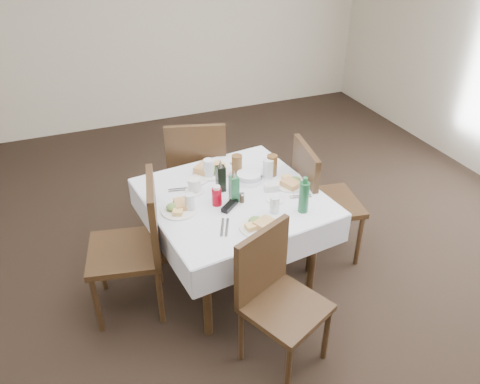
{
  "coord_description": "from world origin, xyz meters",
  "views": [
    {
      "loc": [
        -1.07,
        -2.42,
        2.56
      ],
      "look_at": [
        -0.03,
        0.17,
        0.8
      ],
      "focal_mm": 35.0,
      "sensor_mm": 36.0,
      "label": 1
    }
  ],
  "objects": [
    {
      "name": "side_plate_a",
      "position": [
        -0.25,
        0.5,
        0.77
      ],
      "size": [
        0.16,
        0.16,
        0.01
      ],
      "color": "white",
      "rests_on": "dining_table"
    },
    {
      "name": "chair_south",
      "position": [
        -0.1,
        -0.56,
        0.53
      ],
      "size": [
        0.59,
        0.59,
        0.94
      ],
      "color": "#332015",
      "rests_on": "ground"
    },
    {
      "name": "coffee_mug",
      "position": [
        -0.31,
        0.36,
        0.81
      ],
      "size": [
        0.14,
        0.14,
        0.1
      ],
      "color": "white",
      "rests_on": "dining_table"
    },
    {
      "name": "cutlery_e",
      "position": [
        0.36,
        0.01,
        0.77
      ],
      "size": [
        0.16,
        0.08,
        0.01
      ],
      "color": "silver",
      "rests_on": "dining_table"
    },
    {
      "name": "meal_west",
      "position": [
        -0.49,
        0.17,
        0.78
      ],
      "size": [
        0.24,
        0.24,
        0.05
      ],
      "color": "white",
      "rests_on": "dining_table"
    },
    {
      "name": "meal_south",
      "position": [
        -0.06,
        -0.21,
        0.78
      ],
      "size": [
        0.25,
        0.25,
        0.05
      ],
      "color": "white",
      "rests_on": "dining_table"
    },
    {
      "name": "bread_basket",
      "position": [
        0.11,
        0.35,
        0.79
      ],
      "size": [
        0.2,
        0.2,
        0.07
      ],
      "color": "silver",
      "rests_on": "dining_table"
    },
    {
      "name": "ketchup_bottle",
      "position": [
        -0.22,
        0.14,
        0.83
      ],
      "size": [
        0.07,
        0.07,
        0.15
      ],
      "color": "#9F0113",
      "rests_on": "dining_table"
    },
    {
      "name": "meal_north",
      "position": [
        -0.11,
        0.58,
        0.79
      ],
      "size": [
        0.3,
        0.3,
        0.07
      ],
      "color": "white",
      "rests_on": "dining_table"
    },
    {
      "name": "chair_east",
      "position": [
        0.64,
        0.22,
        0.58
      ],
      "size": [
        0.55,
        0.55,
        1.02
      ],
      "color": "#332015",
      "rests_on": "ground"
    },
    {
      "name": "chair_west",
      "position": [
        -0.78,
        0.18,
        0.59
      ],
      "size": [
        0.58,
        0.58,
        1.04
      ],
      "color": "#332015",
      "rests_on": "ground"
    },
    {
      "name": "ground_plane",
      "position": [
        0.0,
        0.0,
        0.0
      ],
      "size": [
        7.0,
        7.0,
        0.0
      ],
      "primitive_type": "plane",
      "color": "black"
    },
    {
      "name": "chair_north",
      "position": [
        -0.11,
        0.99,
        0.59
      ],
      "size": [
        0.61,
        0.61,
        1.04
      ],
      "color": "#332015",
      "rests_on": "ground"
    },
    {
      "name": "cutlery_n",
      "position": [
        0.1,
        0.57,
        0.77
      ],
      "size": [
        0.07,
        0.19,
        0.01
      ],
      "color": "silver",
      "rests_on": "dining_table"
    },
    {
      "name": "sunglasses",
      "position": [
        -0.15,
        0.07,
        0.78
      ],
      "size": [
        0.15,
        0.14,
        0.03
      ],
      "color": "black",
      "rests_on": "dining_table"
    },
    {
      "name": "sugar_caddy",
      "position": [
        0.2,
        0.17,
        0.79
      ],
      "size": [
        0.11,
        0.08,
        0.05
      ],
      "color": "white",
      "rests_on": "dining_table"
    },
    {
      "name": "water_s",
      "position": [
        0.11,
        -0.09,
        0.82
      ],
      "size": [
        0.06,
        0.06,
        0.12
      ],
      "color": "silver",
      "rests_on": "dining_table"
    },
    {
      "name": "side_plate_b",
      "position": [
        0.19,
        0.05,
        0.77
      ],
      "size": [
        0.14,
        0.14,
        0.01
      ],
      "color": "white",
      "rests_on": "dining_table"
    },
    {
      "name": "iced_tea_b",
      "position": [
        0.3,
        0.37,
        0.84
      ],
      "size": [
        0.08,
        0.08,
        0.17
      ],
      "color": "brown",
      "rests_on": "dining_table"
    },
    {
      "name": "green_bottle",
      "position": [
        0.29,
        -0.15,
        0.88
      ],
      "size": [
        0.07,
        0.07,
        0.26
      ],
      "color": "#1E5E36",
      "rests_on": "dining_table"
    },
    {
      "name": "cutlery_s",
      "position": [
        -0.27,
        -0.14,
        0.77
      ],
      "size": [
        0.13,
        0.2,
        0.01
      ],
      "color": "silver",
      "rests_on": "dining_table"
    },
    {
      "name": "water_e",
      "position": [
        0.26,
        0.35,
        0.84
      ],
      "size": [
        0.08,
        0.08,
        0.15
      ],
      "color": "silver",
      "rests_on": "dining_table"
    },
    {
      "name": "iced_tea_a",
      "position": [
        0.06,
        0.47,
        0.85
      ],
      "size": [
        0.08,
        0.08,
        0.17
      ],
      "color": "brown",
      "rests_on": "dining_table"
    },
    {
      "name": "room_shell",
      "position": [
        0.0,
        0.0,
        1.71
      ],
      "size": [
        6.04,
        7.04,
        2.8
      ],
      "color": "beige",
      "rests_on": "ground"
    },
    {
      "name": "cutlery_w",
      "position": [
        -0.41,
        0.42,
        0.77
      ],
      "size": [
        0.18,
        0.07,
        0.01
      ],
      "color": "silver",
      "rests_on": "dining_table"
    },
    {
      "name": "salt_shaker",
      "position": [
        -0.18,
        0.21,
        0.8
      ],
      "size": [
        0.03,
        0.03,
        0.07
      ],
      "color": "white",
      "rests_on": "dining_table"
    },
    {
      "name": "oil_cruet_green",
      "position": [
        -0.09,
        0.14,
        0.87
      ],
      "size": [
        0.06,
        0.06,
        0.25
      ],
      "color": "#1E5E36",
      "rests_on": "dining_table"
    },
    {
      "name": "meal_east",
      "position": [
        0.37,
        0.18,
        0.78
      ],
      "size": [
        0.24,
        0.24,
        0.05
      ],
      "color": "white",
      "rests_on": "dining_table"
    },
    {
      "name": "water_w",
      "position": [
        -0.41,
        0.14,
        0.82
      ],
      "size": [
        0.07,
        0.07,
        0.13
      ],
      "color": "silver",
      "rests_on": "dining_table"
    },
    {
      "name": "dining_table",
      "position": [
        -0.07,
        0.21,
        0.67
      ],
      "size": [
        1.32,
        1.32,
        0.76
      ],
      "color": "#332015",
      "rests_on": "ground"
    },
    {
      "name": "pepper_shaker",
      "position": [
        -0.05,
        0.1,
        0.8
      ],
      "size": [
        0.03,
        0.03,
        0.07
      ],
      "color": "#392C1D",
      "rests_on": "dining_table"
    },
    {
      "name": "water_n",
      "position": [
        -0.15,
        0.52,
        0.84
      ],
      "size": [
        0.08,
        0.08,
        0.15
      ],
      "color": "silver",
      "rests_on": "dining_table"
    },
    {
      "name": "oil_cruet_dark",
      "position": [
        -0.13,
        0.3,
        0.87
      ],
      "size": [
        0.06,
        0.06,
        0.25
      ],
      "color": "black",
      "rests_on": "dining_table"
    }
  ]
}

